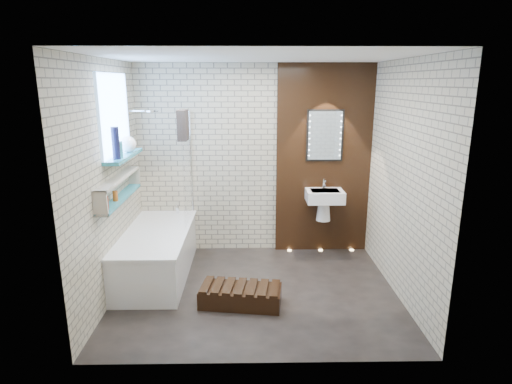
{
  "coord_description": "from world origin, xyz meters",
  "views": [
    {
      "loc": [
        -0.08,
        -4.46,
        2.36
      ],
      "look_at": [
        0.0,
        0.15,
        1.15
      ],
      "focal_mm": 29.68,
      "sensor_mm": 36.0,
      "label": 1
    }
  ],
  "objects_px": {
    "bathtub": "(157,253)",
    "led_mirror": "(325,136)",
    "washbasin": "(324,200)",
    "bath_screen": "(187,168)",
    "walnut_step": "(241,296)"
  },
  "relations": [
    {
      "from": "bathtub",
      "to": "led_mirror",
      "type": "distance_m",
      "value": 2.68
    },
    {
      "from": "washbasin",
      "to": "bathtub",
      "type": "bearing_deg",
      "value": -163.99
    },
    {
      "from": "bath_screen",
      "to": "walnut_step",
      "type": "relative_size",
      "value": 1.61
    },
    {
      "from": "bathtub",
      "to": "bath_screen",
      "type": "bearing_deg",
      "value": 51.1
    },
    {
      "from": "washbasin",
      "to": "walnut_step",
      "type": "bearing_deg",
      "value": -129.32
    },
    {
      "from": "bath_screen",
      "to": "walnut_step",
      "type": "xyz_separation_m",
      "value": [
        0.69,
        -1.19,
        -1.18
      ]
    },
    {
      "from": "washbasin",
      "to": "walnut_step",
      "type": "xyz_separation_m",
      "value": [
        -1.13,
        -1.37,
        -0.69
      ]
    },
    {
      "from": "bath_screen",
      "to": "led_mirror",
      "type": "bearing_deg",
      "value": 10.66
    },
    {
      "from": "led_mirror",
      "to": "bath_screen",
      "type": "bearing_deg",
      "value": -169.34
    },
    {
      "from": "walnut_step",
      "to": "bathtub",
      "type": "bearing_deg",
      "value": 144.44
    },
    {
      "from": "bathtub",
      "to": "bath_screen",
      "type": "xyz_separation_m",
      "value": [
        0.35,
        0.44,
        0.99
      ]
    },
    {
      "from": "bath_screen",
      "to": "washbasin",
      "type": "relative_size",
      "value": 2.41
    },
    {
      "from": "bathtub",
      "to": "led_mirror",
      "type": "xyz_separation_m",
      "value": [
        2.17,
        0.78,
        1.36
      ]
    },
    {
      "from": "bathtub",
      "to": "washbasin",
      "type": "xyz_separation_m",
      "value": [
        2.17,
        0.62,
        0.5
      ]
    },
    {
      "from": "bathtub",
      "to": "bath_screen",
      "type": "height_order",
      "value": "bath_screen"
    }
  ]
}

